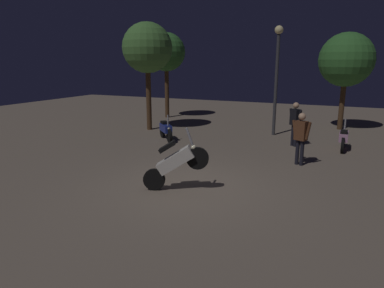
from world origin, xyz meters
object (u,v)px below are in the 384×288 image
at_px(person_bystander_far, 295,120).
at_px(motorcycle_blue_parked_left, 166,130).
at_px(streetlamp_near, 277,66).
at_px(motorcycle_white_foreground, 175,162).
at_px(motorcycle_pink_parked_right, 344,138).
at_px(person_rider_beside, 301,134).

bearing_deg(person_bystander_far, motorcycle_blue_parked_left, -36.58).
relative_size(motorcycle_blue_parked_left, streetlamp_near, 0.27).
xyz_separation_m(motorcycle_white_foreground, motorcycle_blue_parked_left, (-3.04, 5.07, -0.31)).
bearing_deg(motorcycle_blue_parked_left, streetlamp_near, 82.72).
distance_m(person_bystander_far, streetlamp_near, 2.91).
xyz_separation_m(motorcycle_white_foreground, streetlamp_near, (0.86, 7.97, 2.25)).
bearing_deg(motorcycle_pink_parked_right, motorcycle_white_foreground, 150.01).
bearing_deg(streetlamp_near, motorcycle_pink_parked_right, -29.35).
height_order(motorcycle_pink_parked_right, person_bystander_far, person_bystander_far).
bearing_deg(streetlamp_near, motorcycle_blue_parked_left, -143.36).
bearing_deg(motorcycle_blue_parked_left, person_rider_beside, 31.63).
xyz_separation_m(person_bystander_far, streetlamp_near, (-1.14, 1.80, 1.98)).
bearing_deg(motorcycle_blue_parked_left, motorcycle_white_foreground, -13.00).
distance_m(motorcycle_pink_parked_right, streetlamp_near, 4.20).
distance_m(motorcycle_white_foreground, person_bystander_far, 6.49).
xyz_separation_m(motorcycle_blue_parked_left, streetlamp_near, (3.90, 2.90, 2.56)).
xyz_separation_m(motorcycle_white_foreground, motorcycle_pink_parked_right, (3.76, 6.34, -0.31)).
distance_m(motorcycle_white_foreground, motorcycle_pink_parked_right, 7.38).
xyz_separation_m(motorcycle_white_foreground, person_rider_beside, (2.54, 3.63, 0.25)).
distance_m(motorcycle_white_foreground, motorcycle_blue_parked_left, 5.92).
height_order(person_rider_beside, streetlamp_near, streetlamp_near).
bearing_deg(motorcycle_white_foreground, person_bystander_far, 51.96).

